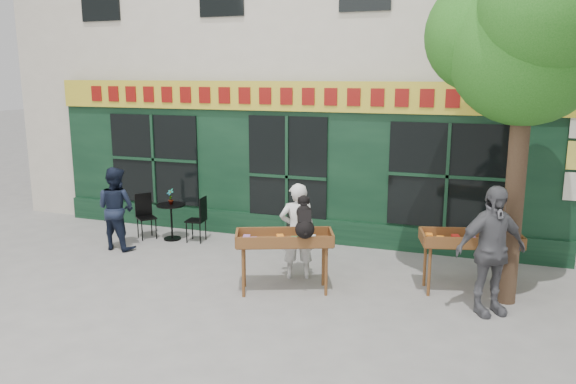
{
  "coord_description": "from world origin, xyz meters",
  "views": [
    {
      "loc": [
        3.87,
        -8.47,
        3.44
      ],
      "look_at": [
        0.66,
        0.5,
        1.43
      ],
      "focal_mm": 35.0,
      "sensor_mm": 36.0,
      "label": 1
    }
  ],
  "objects_px": {
    "woman": "(297,231)",
    "man_left": "(116,208)",
    "man_right": "(491,251)",
    "book_cart_right": "(470,243)",
    "dog": "(304,216)",
    "bistro_table": "(171,215)",
    "book_cart_center": "(284,242)"
  },
  "relations": [
    {
      "from": "book_cart_center",
      "to": "man_right",
      "type": "xyz_separation_m",
      "value": [
        3.08,
        0.2,
        0.13
      ]
    },
    {
      "from": "man_right",
      "to": "book_cart_right",
      "type": "bearing_deg",
      "value": 76.85
    },
    {
      "from": "dog",
      "to": "man_right",
      "type": "relative_size",
      "value": 0.31
    },
    {
      "from": "dog",
      "to": "woman",
      "type": "height_order",
      "value": "woman"
    },
    {
      "from": "woman",
      "to": "book_cart_center",
      "type": "bearing_deg",
      "value": 67.81
    },
    {
      "from": "book_cart_center",
      "to": "man_right",
      "type": "distance_m",
      "value": 3.09
    },
    {
      "from": "dog",
      "to": "book_cart_right",
      "type": "height_order",
      "value": "dog"
    },
    {
      "from": "woman",
      "to": "man_right",
      "type": "height_order",
      "value": "man_right"
    },
    {
      "from": "book_cart_center",
      "to": "book_cart_right",
      "type": "bearing_deg",
      "value": -3.4
    },
    {
      "from": "book_cart_center",
      "to": "woman",
      "type": "distance_m",
      "value": 0.65
    },
    {
      "from": "book_cart_center",
      "to": "woman",
      "type": "height_order",
      "value": "woman"
    },
    {
      "from": "man_right",
      "to": "book_cart_center",
      "type": "bearing_deg",
      "value": 148.71
    },
    {
      "from": "woman",
      "to": "book_cart_right",
      "type": "bearing_deg",
      "value": 163.91
    },
    {
      "from": "man_right",
      "to": "woman",
      "type": "bearing_deg",
      "value": 136.7
    },
    {
      "from": "book_cart_right",
      "to": "woman",
      "type": "bearing_deg",
      "value": 171.14
    },
    {
      "from": "woman",
      "to": "man_left",
      "type": "relative_size",
      "value": 1.0
    },
    {
      "from": "bistro_table",
      "to": "man_left",
      "type": "height_order",
      "value": "man_left"
    },
    {
      "from": "bistro_table",
      "to": "book_cart_right",
      "type": "bearing_deg",
      "value": -9.05
    },
    {
      "from": "book_cart_center",
      "to": "man_right",
      "type": "height_order",
      "value": "man_right"
    },
    {
      "from": "man_left",
      "to": "book_cart_center",
      "type": "bearing_deg",
      "value": 169.73
    },
    {
      "from": "man_right",
      "to": "man_left",
      "type": "bearing_deg",
      "value": 138.47
    },
    {
      "from": "woman",
      "to": "man_left",
      "type": "bearing_deg",
      "value": -27.36
    },
    {
      "from": "woman",
      "to": "man_right",
      "type": "distance_m",
      "value": 3.12
    },
    {
      "from": "woman",
      "to": "bistro_table",
      "type": "distance_m",
      "value": 3.47
    },
    {
      "from": "dog",
      "to": "book_cart_right",
      "type": "relative_size",
      "value": 0.37
    },
    {
      "from": "bistro_table",
      "to": "man_left",
      "type": "distance_m",
      "value": 1.18
    },
    {
      "from": "book_cart_right",
      "to": "man_right",
      "type": "bearing_deg",
      "value": -83.15
    },
    {
      "from": "book_cart_center",
      "to": "bistro_table",
      "type": "bearing_deg",
      "value": 127.23
    },
    {
      "from": "book_cart_center",
      "to": "man_left",
      "type": "distance_m",
      "value": 4.05
    },
    {
      "from": "dog",
      "to": "man_right",
      "type": "distance_m",
      "value": 2.77
    },
    {
      "from": "book_cart_right",
      "to": "bistro_table",
      "type": "xyz_separation_m",
      "value": [
        -6.01,
        0.96,
        -0.28
      ]
    },
    {
      "from": "man_right",
      "to": "bistro_table",
      "type": "height_order",
      "value": "man_right"
    }
  ]
}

